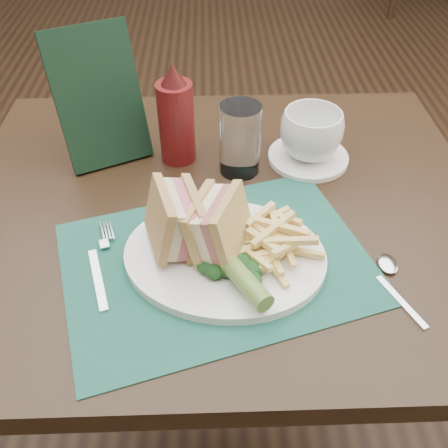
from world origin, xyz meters
name	(u,v)px	position (x,y,z in m)	size (l,w,h in m)	color
floor	(218,276)	(0.00, 0.00, 0.00)	(7.00, 7.00, 0.00)	black
table_main	(223,333)	(0.00, -0.50, 0.38)	(0.90, 0.75, 0.75)	black
placemat	(217,262)	(-0.01, -0.64, 0.75)	(0.44, 0.32, 0.00)	#195041
plate	(225,256)	(0.00, -0.64, 0.76)	(0.30, 0.24, 0.01)	white
sandwich_half_a	(160,222)	(-0.09, -0.62, 0.82)	(0.06, 0.10, 0.09)	tan
sandwich_half_b	(205,222)	(-0.03, -0.62, 0.82)	(0.06, 0.10, 0.09)	#DAB36A
kale_garnish	(230,272)	(0.00, -0.69, 0.78)	(0.11, 0.08, 0.03)	black
pickle_spear	(240,276)	(0.02, -0.70, 0.79)	(0.03, 0.03, 0.12)	#52762D
fries_pile	(275,233)	(0.07, -0.62, 0.79)	(0.18, 0.20, 0.05)	#F0D178
fork	(101,262)	(-0.18, -0.64, 0.76)	(0.03, 0.17, 0.01)	silver
spoon	(396,286)	(0.24, -0.70, 0.76)	(0.03, 0.15, 0.01)	silver
saucer	(308,157)	(0.17, -0.38, 0.76)	(0.15, 0.15, 0.01)	white
coffee_cup	(311,134)	(0.17, -0.38, 0.80)	(0.11, 0.11, 0.09)	white
drinking_glass	(240,139)	(0.03, -0.41, 0.81)	(0.07, 0.07, 0.13)	white
ketchup_bottle	(176,114)	(-0.08, -0.37, 0.84)	(0.06, 0.06, 0.19)	#530E0F
check_presenter	(99,98)	(-0.21, -0.35, 0.87)	(0.15, 0.02, 0.24)	black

